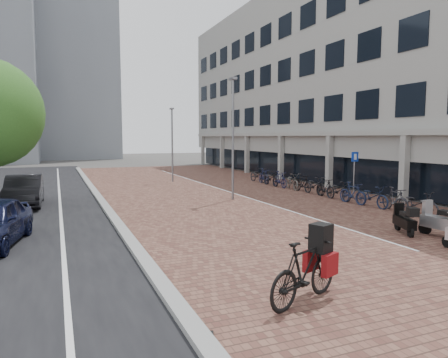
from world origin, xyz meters
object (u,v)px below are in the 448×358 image
hero_bike (305,270)px  parking_sign (354,167)px  scooter_mid (404,219)px  scooter_front (444,220)px  car_dark (24,191)px

hero_bike → parking_sign: 14.97m
scooter_mid → parking_sign: (4.00, 7.30, 1.13)m
scooter_front → scooter_mid: scooter_front is taller
car_dark → scooter_front: 17.42m
car_dark → scooter_front: size_ratio=2.55×
scooter_front → car_dark: bearing=131.9°
car_dark → scooter_front: (12.73, -11.90, -0.13)m
hero_bike → scooter_front: bearing=-91.1°
scooter_mid → scooter_front: bearing=-28.7°
parking_sign → scooter_front: bearing=-122.6°
hero_bike → parking_sign: bearing=-65.4°
car_dark → parking_sign: bearing=-12.1°
scooter_front → scooter_mid: size_ratio=1.19×
car_dark → scooter_front: car_dark is taller
car_dark → hero_bike: 15.67m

